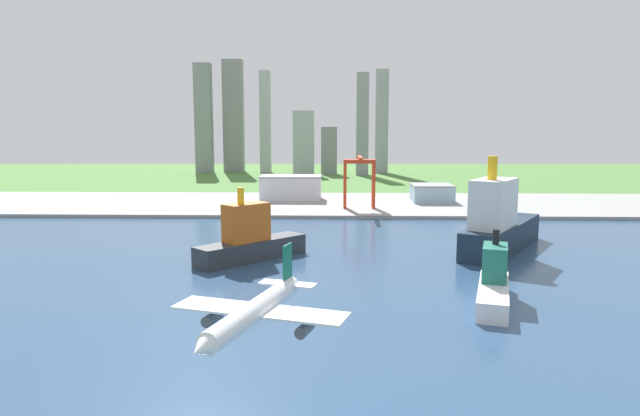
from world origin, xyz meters
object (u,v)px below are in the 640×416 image
container_barge (250,240)px  airplane_landing (254,312)px  warehouse_annex (432,193)px  ferry_boat (494,283)px  warehouse_main (291,187)px  cargo_ship (499,225)px  port_crane_red (359,171)px

container_barge → airplane_landing: bearing=-81.0°
airplane_landing → warehouse_annex: airplane_landing is taller
airplane_landing → ferry_boat: (73.92, 84.57, -16.36)m
warehouse_annex → ferry_boat: bearing=-94.6°
warehouse_main → warehouse_annex: bearing=-5.2°
ferry_boat → container_barge: container_barge is taller
warehouse_main → warehouse_annex: 116.73m
ferry_boat → container_barge: size_ratio=0.91×
cargo_ship → port_crane_red: size_ratio=1.99×
airplane_landing → port_crane_red: (34.30, 310.32, 6.99)m
warehouse_main → warehouse_annex: size_ratio=1.55×
port_crane_red → warehouse_main: (-55.28, 52.46, -18.00)m
container_barge → warehouse_main: (2.48, 215.00, 2.58)m
airplane_landing → ferry_boat: bearing=48.8°
port_crane_red → warehouse_main: port_crane_red is taller
ferry_boat → cargo_ship: bearing=73.6°
port_crane_red → airplane_landing: bearing=-96.3°
warehouse_main → port_crane_red: bearing=-43.5°
cargo_ship → warehouse_main: cargo_ship is taller
airplane_landing → container_barge: bearing=99.0°
container_barge → cargo_ship: size_ratio=0.63×
cargo_ship → warehouse_annex: 181.98m
container_barge → warehouse_main: 215.03m
port_crane_red → warehouse_main: size_ratio=0.79×
container_barge → warehouse_main: size_ratio=1.00×
cargo_ship → warehouse_main: bearing=122.0°
cargo_ship → port_crane_red: cargo_ship is taller
ferry_boat → port_crane_red: size_ratio=1.15×
container_barge → port_crane_red: (57.76, 162.54, 20.58)m
container_barge → port_crane_red: port_crane_red is taller
container_barge → cargo_ship: (122.70, 22.61, 3.76)m
cargo_ship → port_crane_red: bearing=114.9°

